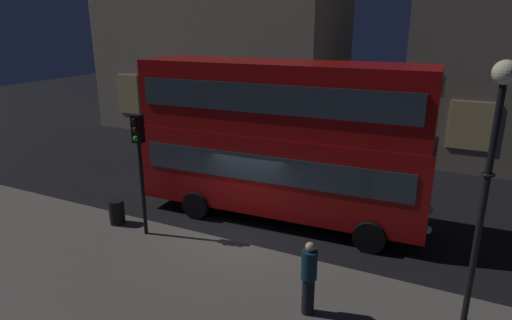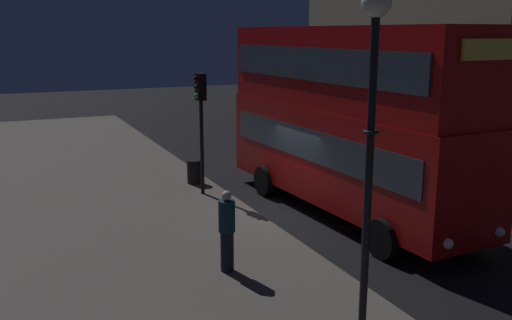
{
  "view_description": "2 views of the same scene",
  "coord_description": "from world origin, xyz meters",
  "px_view_note": "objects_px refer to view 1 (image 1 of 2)",
  "views": [
    {
      "loc": [
        6.18,
        -11.63,
        6.69
      ],
      "look_at": [
        -0.0,
        0.96,
        2.26
      ],
      "focal_mm": 30.79,
      "sensor_mm": 36.0,
      "label": 1
    },
    {
      "loc": [
        14.4,
        -7.47,
        5.31
      ],
      "look_at": [
        -2.07,
        -0.01,
        1.23
      ],
      "focal_mm": 39.91,
      "sensor_mm": 36.0,
      "label": 2
    }
  ],
  "objects_px": {
    "litter_bin": "(117,212)",
    "street_lamp": "(493,144)",
    "traffic_light_near_kerb": "(139,150)",
    "pedestrian": "(309,277)",
    "double_decker_bus": "(281,135)"
  },
  "relations": [
    {
      "from": "double_decker_bus",
      "to": "street_lamp",
      "type": "distance_m",
      "value": 7.19
    },
    {
      "from": "double_decker_bus",
      "to": "traffic_light_near_kerb",
      "type": "relative_size",
      "value": 2.56
    },
    {
      "from": "traffic_light_near_kerb",
      "to": "street_lamp",
      "type": "bearing_deg",
      "value": -10.67
    },
    {
      "from": "traffic_light_near_kerb",
      "to": "litter_bin",
      "type": "xyz_separation_m",
      "value": [
        -1.37,
        0.19,
        -2.4
      ]
    },
    {
      "from": "street_lamp",
      "to": "litter_bin",
      "type": "xyz_separation_m",
      "value": [
        -10.79,
        0.43,
        -3.81
      ]
    },
    {
      "from": "double_decker_bus",
      "to": "pedestrian",
      "type": "distance_m",
      "value": 5.91
    },
    {
      "from": "litter_bin",
      "to": "street_lamp",
      "type": "bearing_deg",
      "value": -2.3
    },
    {
      "from": "traffic_light_near_kerb",
      "to": "pedestrian",
      "type": "height_order",
      "value": "traffic_light_near_kerb"
    },
    {
      "from": "street_lamp",
      "to": "pedestrian",
      "type": "distance_m",
      "value": 4.84
    },
    {
      "from": "double_decker_bus",
      "to": "traffic_light_near_kerb",
      "type": "distance_m",
      "value": 4.68
    },
    {
      "from": "street_lamp",
      "to": "pedestrian",
      "type": "relative_size",
      "value": 3.19
    },
    {
      "from": "traffic_light_near_kerb",
      "to": "litter_bin",
      "type": "distance_m",
      "value": 2.77
    },
    {
      "from": "street_lamp",
      "to": "litter_bin",
      "type": "height_order",
      "value": "street_lamp"
    },
    {
      "from": "litter_bin",
      "to": "traffic_light_near_kerb",
      "type": "bearing_deg",
      "value": -7.83
    },
    {
      "from": "traffic_light_near_kerb",
      "to": "street_lamp",
      "type": "height_order",
      "value": "street_lamp"
    }
  ]
}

